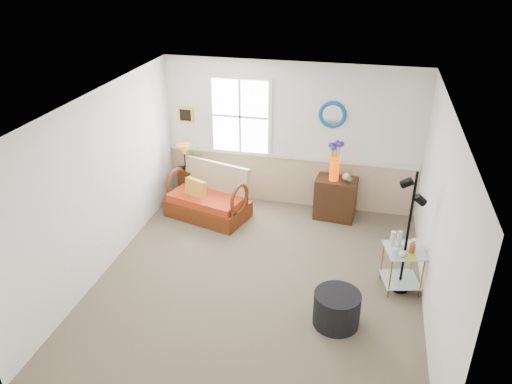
% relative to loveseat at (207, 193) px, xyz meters
% --- Properties ---
extents(floor, '(4.50, 5.00, 0.01)m').
position_rel_loveseat_xyz_m(floor, '(1.29, -1.66, -0.45)').
color(floor, '#71654F').
rests_on(floor, ground).
extents(ceiling, '(4.50, 5.00, 0.01)m').
position_rel_loveseat_xyz_m(ceiling, '(1.29, -1.66, 2.15)').
color(ceiling, white).
rests_on(ceiling, walls).
extents(walls, '(4.51, 5.01, 2.60)m').
position_rel_loveseat_xyz_m(walls, '(1.29, -1.66, 0.85)').
color(walls, white).
rests_on(walls, floor).
extents(wainscot, '(4.46, 0.02, 0.90)m').
position_rel_loveseat_xyz_m(wainscot, '(1.29, 0.82, 0.00)').
color(wainscot, tan).
rests_on(wainscot, walls).
extents(chair_rail, '(4.46, 0.04, 0.06)m').
position_rel_loveseat_xyz_m(chair_rail, '(1.29, 0.81, 0.47)').
color(chair_rail, white).
rests_on(chair_rail, walls).
extents(window, '(1.14, 0.06, 1.44)m').
position_rel_loveseat_xyz_m(window, '(0.39, 0.81, 1.15)').
color(window, white).
rests_on(window, walls).
extents(picture, '(0.28, 0.03, 0.28)m').
position_rel_loveseat_xyz_m(picture, '(-0.63, 0.82, 1.10)').
color(picture, gold).
rests_on(picture, walls).
extents(mirror, '(0.47, 0.07, 0.47)m').
position_rel_loveseat_xyz_m(mirror, '(1.99, 0.82, 1.30)').
color(mirror, blue).
rests_on(mirror, walls).
extents(loveseat, '(1.54, 1.13, 0.90)m').
position_rel_loveseat_xyz_m(loveseat, '(0.00, 0.00, 0.00)').
color(loveseat, '#642F10').
rests_on(loveseat, floor).
extents(throw_pillow, '(0.42, 0.26, 0.41)m').
position_rel_loveseat_xyz_m(throw_pillow, '(-0.19, -0.06, 0.05)').
color(throw_pillow, '#CB670C').
rests_on(throw_pillow, loveseat).
extents(lamp_stand, '(0.45, 0.45, 0.62)m').
position_rel_loveseat_xyz_m(lamp_stand, '(-0.55, 0.52, -0.14)').
color(lamp_stand, black).
rests_on(lamp_stand, floor).
extents(table_lamp, '(0.30, 0.30, 0.48)m').
position_rel_loveseat_xyz_m(table_lamp, '(-0.59, 0.54, 0.40)').
color(table_lamp, '#C57A28').
rests_on(table_lamp, lamp_stand).
extents(potted_plant, '(0.47, 0.48, 0.29)m').
position_rel_loveseat_xyz_m(potted_plant, '(-0.43, 0.58, 0.31)').
color(potted_plant, '#3A652F').
rests_on(potted_plant, lamp_stand).
extents(cabinet, '(0.72, 0.50, 0.74)m').
position_rel_loveseat_xyz_m(cabinet, '(2.17, 0.47, -0.08)').
color(cabinet, black).
rests_on(cabinet, floor).
extents(flower_vase, '(0.26, 0.26, 0.69)m').
position_rel_loveseat_xyz_m(flower_vase, '(2.11, 0.43, 0.63)').
color(flower_vase, '#E04300').
rests_on(flower_vase, cabinet).
extents(side_table, '(0.61, 0.61, 0.64)m').
position_rel_loveseat_xyz_m(side_table, '(3.24, -1.34, -0.13)').
color(side_table, '#B48523').
rests_on(side_table, floor).
extents(tabletop_items, '(0.49, 0.49, 0.24)m').
position_rel_loveseat_xyz_m(tabletop_items, '(3.21, -1.39, 0.31)').
color(tabletop_items, silver).
rests_on(tabletop_items, side_table).
extents(floor_lamp, '(0.31, 0.31, 1.79)m').
position_rel_loveseat_xyz_m(floor_lamp, '(3.24, -1.35, 0.44)').
color(floor_lamp, black).
rests_on(floor_lamp, floor).
extents(ottoman, '(0.64, 0.64, 0.45)m').
position_rel_loveseat_xyz_m(ottoman, '(2.44, -2.27, -0.22)').
color(ottoman, black).
rests_on(ottoman, floor).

